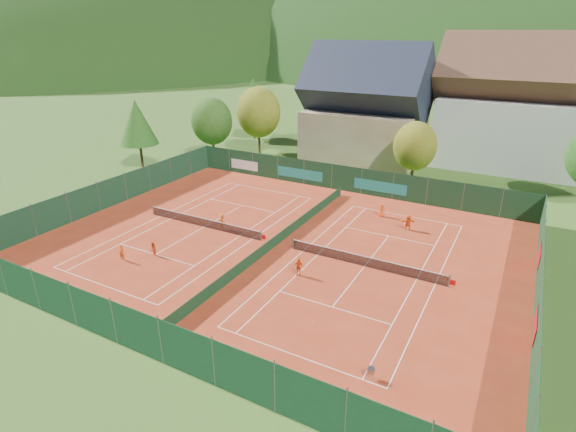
{
  "coord_description": "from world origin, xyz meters",
  "views": [
    {
      "loc": [
        17.62,
        -30.3,
        17.39
      ],
      "look_at": [
        0.0,
        2.0,
        2.0
      ],
      "focal_mm": 28.0,
      "sensor_mm": 36.0,
      "label": 1
    }
  ],
  "objects_px": {
    "chalet": "(366,113)",
    "player_right_far_b": "(408,222)",
    "player_right_near": "(299,267)",
    "player_left_mid": "(153,249)",
    "player_left_near": "(122,253)",
    "hotel_block_a": "(521,112)",
    "ball_hopper": "(371,370)",
    "player_right_far_a": "(382,210)",
    "player_left_far": "(222,221)"
  },
  "relations": [
    {
      "from": "chalet",
      "to": "player_right_far_b",
      "type": "xyz_separation_m",
      "value": [
        12.12,
        -21.37,
        -5.87
      ]
    },
    {
      "from": "player_right_near",
      "to": "player_left_mid",
      "type": "bearing_deg",
      "value": 177.72
    },
    {
      "from": "chalet",
      "to": "player_left_near",
      "type": "relative_size",
      "value": 11.79
    },
    {
      "from": "hotel_block_a",
      "to": "player_right_near",
      "type": "xyz_separation_m",
      "value": [
        -11.98,
        -39.7,
        -6.67
      ]
    },
    {
      "from": "ball_hopper",
      "to": "player_right_far_a",
      "type": "xyz_separation_m",
      "value": [
        -6.49,
        22.18,
        0.1
      ]
    },
    {
      "from": "chalet",
      "to": "player_right_near",
      "type": "distance_m",
      "value": 34.93
    },
    {
      "from": "player_left_near",
      "to": "player_right_far_a",
      "type": "xyz_separation_m",
      "value": [
        15.6,
        19.0,
        -0.03
      ]
    },
    {
      "from": "player_left_far",
      "to": "player_right_far_a",
      "type": "height_order",
      "value": "player_left_far"
    },
    {
      "from": "chalet",
      "to": "player_left_mid",
      "type": "height_order",
      "value": "chalet"
    },
    {
      "from": "hotel_block_a",
      "to": "player_right_far_a",
      "type": "xyz_separation_m",
      "value": [
        -10.02,
        -25.4,
        -6.72
      ]
    },
    {
      "from": "hotel_block_a",
      "to": "ball_hopper",
      "type": "height_order",
      "value": "hotel_block_a"
    },
    {
      "from": "ball_hopper",
      "to": "player_left_mid",
      "type": "xyz_separation_m",
      "value": [
        -20.47,
        4.99,
        0.04
      ]
    },
    {
      "from": "hotel_block_a",
      "to": "player_left_far",
      "type": "relative_size",
      "value": 14.61
    },
    {
      "from": "player_left_far",
      "to": "player_left_mid",
      "type": "bearing_deg",
      "value": 81.41
    },
    {
      "from": "ball_hopper",
      "to": "player_right_far_b",
      "type": "distance_m",
      "value": 20.49
    },
    {
      "from": "chalet",
      "to": "hotel_block_a",
      "type": "relative_size",
      "value": 0.75
    },
    {
      "from": "ball_hopper",
      "to": "player_left_far",
      "type": "relative_size",
      "value": 0.54
    },
    {
      "from": "player_left_mid",
      "to": "player_right_far_b",
      "type": "height_order",
      "value": "player_right_far_b"
    },
    {
      "from": "ball_hopper",
      "to": "player_right_near",
      "type": "bearing_deg",
      "value": 136.99
    },
    {
      "from": "hotel_block_a",
      "to": "player_left_near",
      "type": "bearing_deg",
      "value": -119.99
    },
    {
      "from": "chalet",
      "to": "ball_hopper",
      "type": "height_order",
      "value": "chalet"
    },
    {
      "from": "ball_hopper",
      "to": "player_left_far",
      "type": "xyz_separation_m",
      "value": [
        -18.72,
        12.18,
        0.18
      ]
    },
    {
      "from": "player_left_far",
      "to": "player_right_far_a",
      "type": "relative_size",
      "value": 1.12
    },
    {
      "from": "player_left_near",
      "to": "player_left_mid",
      "type": "height_order",
      "value": "player_left_near"
    },
    {
      "from": "player_left_near",
      "to": "player_right_far_a",
      "type": "height_order",
      "value": "player_left_near"
    },
    {
      "from": "player_left_far",
      "to": "player_right_far_b",
      "type": "bearing_deg",
      "value": -147.3
    },
    {
      "from": "ball_hopper",
      "to": "player_left_far",
      "type": "height_order",
      "value": "player_left_far"
    },
    {
      "from": "player_right_far_a",
      "to": "player_left_near",
      "type": "bearing_deg",
      "value": 33.1
    },
    {
      "from": "player_left_mid",
      "to": "player_right_far_b",
      "type": "bearing_deg",
      "value": 70.6
    },
    {
      "from": "chalet",
      "to": "player_left_far",
      "type": "relative_size",
      "value": 10.96
    },
    {
      "from": "chalet",
      "to": "player_right_far_a",
      "type": "relative_size",
      "value": 12.27
    },
    {
      "from": "player_left_far",
      "to": "player_right_far_a",
      "type": "distance_m",
      "value": 15.8
    },
    {
      "from": "hotel_block_a",
      "to": "player_right_near",
      "type": "relative_size",
      "value": 15.06
    },
    {
      "from": "player_right_near",
      "to": "player_right_far_a",
      "type": "relative_size",
      "value": 1.09
    },
    {
      "from": "player_left_mid",
      "to": "player_right_far_b",
      "type": "distance_m",
      "value": 22.91
    },
    {
      "from": "chalet",
      "to": "player_right_near",
      "type": "relative_size",
      "value": 11.29
    },
    {
      "from": "player_left_near",
      "to": "player_right_far_b",
      "type": "relative_size",
      "value": 0.91
    },
    {
      "from": "hotel_block_a",
      "to": "player_left_far",
      "type": "xyz_separation_m",
      "value": [
        -22.25,
        -35.41,
        -6.64
      ]
    },
    {
      "from": "player_right_far_a",
      "to": "ball_hopper",
      "type": "bearing_deg",
      "value": 88.81
    },
    {
      "from": "player_left_mid",
      "to": "player_right_far_a",
      "type": "bearing_deg",
      "value": 79.83
    },
    {
      "from": "hotel_block_a",
      "to": "player_right_far_a",
      "type": "height_order",
      "value": "hotel_block_a"
    },
    {
      "from": "player_right_far_a",
      "to": "player_right_far_b",
      "type": "distance_m",
      "value": 3.71
    },
    {
      "from": "player_right_near",
      "to": "player_right_far_a",
      "type": "distance_m",
      "value": 14.43
    },
    {
      "from": "ball_hopper",
      "to": "player_right_near",
      "type": "height_order",
      "value": "player_right_near"
    },
    {
      "from": "chalet",
      "to": "player_left_mid",
      "type": "xyz_separation_m",
      "value": [
        -5.0,
        -36.6,
        -6.03
      ]
    },
    {
      "from": "hotel_block_a",
      "to": "player_right_near",
      "type": "height_order",
      "value": "hotel_block_a"
    },
    {
      "from": "player_right_far_a",
      "to": "player_right_far_b",
      "type": "xyz_separation_m",
      "value": [
        3.14,
        -1.96,
        0.09
      ]
    },
    {
      "from": "player_left_mid",
      "to": "player_right_far_a",
      "type": "xyz_separation_m",
      "value": [
        13.98,
        17.19,
        0.06
      ]
    },
    {
      "from": "hotel_block_a",
      "to": "player_right_far_a",
      "type": "distance_m",
      "value": 28.12
    },
    {
      "from": "hotel_block_a",
      "to": "ball_hopper",
      "type": "xyz_separation_m",
      "value": [
        -3.53,
        -47.59,
        -6.83
      ]
    }
  ]
}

